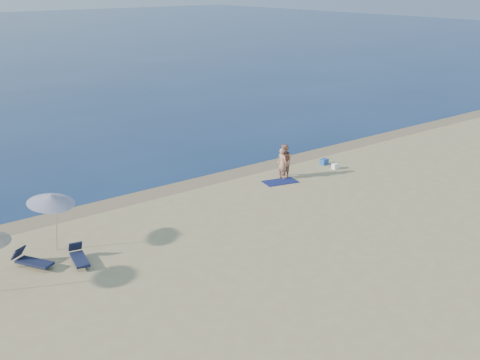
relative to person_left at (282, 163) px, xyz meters
name	(u,v)px	position (x,y,z in m)	size (l,w,h in m)	color
wet_sand_strip	(199,182)	(-3.66, 2.24, -0.81)	(240.00, 1.60, 0.00)	#847254
person_left	(282,163)	(0.00, 0.00, 0.00)	(0.59, 0.39, 1.63)	tan
person_right	(285,161)	(0.19, 0.03, 0.07)	(0.86, 0.67, 1.77)	tan
beach_towel	(280,182)	(-0.46, -0.37, -0.80)	(1.72, 0.95, 0.03)	#101752
white_bag	(335,166)	(3.39, -0.58, -0.67)	(0.34, 0.29, 0.29)	white
blue_cooler	(324,162)	(3.48, 0.36, -0.66)	(0.45, 0.32, 0.32)	#2056AD
umbrella_near	(51,199)	(-12.51, -0.84, 1.19)	(2.32, 2.34, 2.34)	silver
lounger_left	(32,261)	(-13.82, -1.84, -0.56)	(1.21, 1.61, 0.69)	#141A37
lounger_right	(79,257)	(-12.35, -2.60, -0.58)	(0.79, 1.56, 0.66)	#161D3E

